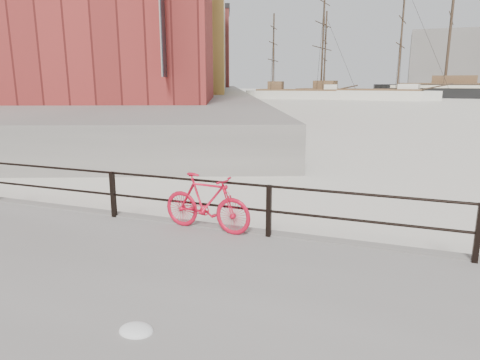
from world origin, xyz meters
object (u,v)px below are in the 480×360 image
Objects in this scene: bicycle at (207,203)px; schooner_mid at (357,99)px; workboat_near at (98,112)px; schooner_left at (298,99)px; workboat_far at (139,108)px.

bicycle is 0.06× the size of schooner_mid.
schooner_left is at bearing 62.96° from workboat_near.
workboat_near is at bearing -110.81° from schooner_mid.
schooner_left is 2.21× the size of workboat_far.
bicycle is at bearing -98.13° from workboat_far.
schooner_mid reaches higher than workboat_far.
schooner_mid reaches higher than bicycle.
bicycle is 78.70m from schooner_left.
workboat_near is (-23.41, -46.52, 0.00)m from schooner_mid.
schooner_left is 39.25m from workboat_far.
bicycle is at bearing -60.98° from workboat_near.
schooner_mid is 1.43× the size of schooner_left.
workboat_near is 1.10× the size of workboat_far.
workboat_far is (-12.03, -37.37, 0.00)m from schooner_left.
workboat_near is 7.95m from workboat_far.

